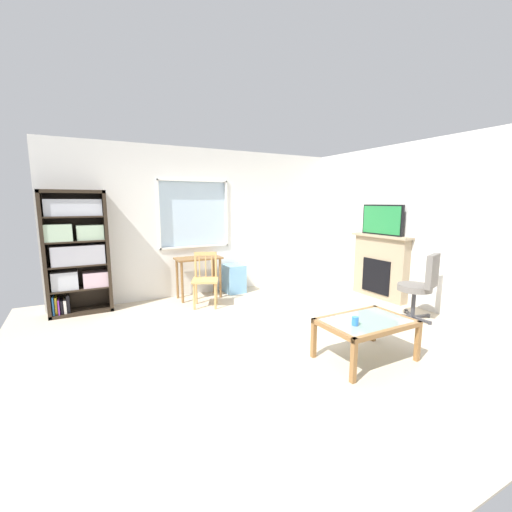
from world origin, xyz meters
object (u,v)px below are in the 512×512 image
at_px(plastic_drawer_unit, 234,279).
at_px(tv, 382,220).
at_px(desk_under_window, 199,265).
at_px(coffee_table, 366,326).
at_px(sippy_cup, 355,321).
at_px(office_chair, 421,284).
at_px(fireplace, 380,266).
at_px(wooden_chair, 205,279).
at_px(bookshelf, 76,249).

relative_size(plastic_drawer_unit, tv, 0.63).
height_order(desk_under_window, coffee_table, desk_under_window).
bearing_deg(sippy_cup, coffee_table, 13.81).
xyz_separation_m(plastic_drawer_unit, coffee_table, (0.11, -3.23, 0.12)).
distance_m(tv, office_chair, 1.48).
bearing_deg(coffee_table, sippy_cup, -166.19).
distance_m(tv, coffee_table, 2.82).
bearing_deg(fireplace, tv, 180.00).
bearing_deg(wooden_chair, plastic_drawer_unit, 36.09).
height_order(desk_under_window, plastic_drawer_unit, desk_under_window).
relative_size(bookshelf, plastic_drawer_unit, 3.55).
bearing_deg(office_chair, wooden_chair, 139.78).
bearing_deg(sippy_cup, office_chair, 17.01).
distance_m(bookshelf, wooden_chair, 2.03).
height_order(coffee_table, sippy_cup, sippy_cup).
bearing_deg(wooden_chair, tv, -19.03).
bearing_deg(bookshelf, plastic_drawer_unit, -1.23).
bearing_deg(sippy_cup, wooden_chair, 103.89).
bearing_deg(plastic_drawer_unit, fireplace, -35.94).
bearing_deg(desk_under_window, bookshelf, 176.82).
bearing_deg(plastic_drawer_unit, bookshelf, 178.77).
xyz_separation_m(plastic_drawer_unit, tv, (2.17, -1.58, 1.15)).
relative_size(fireplace, tv, 1.40).
distance_m(tv, sippy_cup, 2.98).
bearing_deg(bookshelf, sippy_cup, -52.93).
xyz_separation_m(plastic_drawer_unit, sippy_cup, (-0.11, -3.28, 0.23)).
height_order(bookshelf, desk_under_window, bookshelf).
xyz_separation_m(tv, coffee_table, (-2.05, -1.64, -1.03)).
xyz_separation_m(office_chair, sippy_cup, (-1.86, -0.57, -0.06)).
relative_size(office_chair, sippy_cup, 11.11).
relative_size(desk_under_window, coffee_table, 0.81).
bearing_deg(desk_under_window, plastic_drawer_unit, 3.98).
distance_m(office_chair, sippy_cup, 1.95).
xyz_separation_m(fireplace, coffee_table, (-2.07, -1.64, -0.19)).
height_order(tv, coffee_table, tv).
height_order(tv, office_chair, tv).
relative_size(wooden_chair, tv, 1.05).
distance_m(plastic_drawer_unit, office_chair, 3.24).
relative_size(desk_under_window, plastic_drawer_unit, 1.50).
xyz_separation_m(desk_under_window, tv, (2.88, -1.53, 0.82)).
bearing_deg(desk_under_window, fireplace, -27.84).
bearing_deg(coffee_table, wooden_chair, 108.54).
xyz_separation_m(wooden_chair, fireplace, (2.96, -1.02, 0.11)).
relative_size(bookshelf, desk_under_window, 2.36).
bearing_deg(coffee_table, fireplace, 38.47).
bearing_deg(bookshelf, desk_under_window, -3.18).
distance_m(desk_under_window, tv, 3.37).
height_order(fireplace, tv, tv).
bearing_deg(desk_under_window, coffee_table, -75.33).
bearing_deg(desk_under_window, tv, -27.99).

